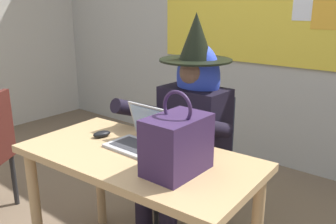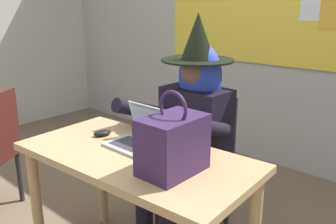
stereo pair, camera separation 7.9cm
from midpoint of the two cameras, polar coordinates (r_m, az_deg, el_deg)
The scene contains 7 objects.
wall_back_bulletin at distance 3.42m, azimuth 18.53°, elevation 14.69°, with size 5.89×2.13×2.79m.
desk_main at distance 1.90m, azimuth -3.90°, elevation -9.63°, with size 1.28×0.69×0.75m.
chair_at_desk at distance 2.47m, azimuth 6.06°, elevation -6.59°, with size 0.43×0.43×0.90m.
person_costumed at distance 2.28m, azimuth 4.50°, elevation -0.90°, with size 0.60×0.69×1.43m.
laptop at distance 1.93m, azimuth -2.90°, elevation -4.00°, with size 0.33×0.27×0.21m.
computer_mouse at distance 2.11m, azimuth -9.26°, elevation -3.29°, with size 0.06×0.10×0.03m, color black.
handbag at distance 1.61m, azimuth 2.17°, elevation -5.06°, with size 0.20×0.30×0.38m.
Camera 2 is at (1.42, -1.04, 1.47)m, focal length 38.71 mm.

